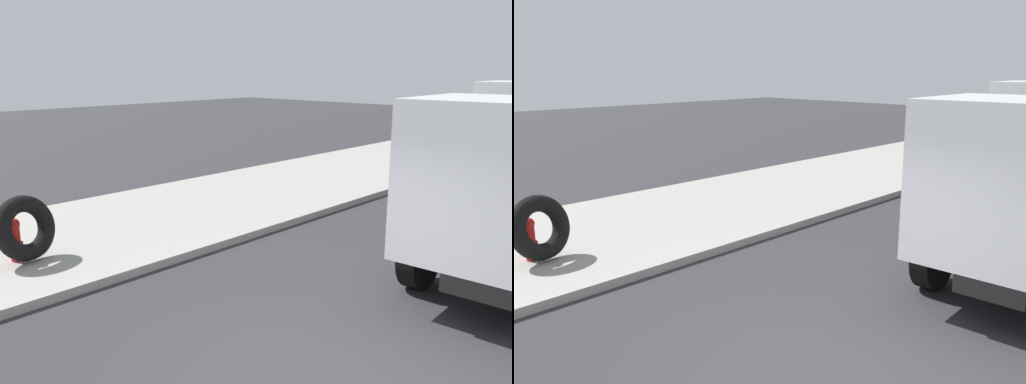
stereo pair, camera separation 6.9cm
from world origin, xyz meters
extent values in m
cube|color=#99968E|center=(0.00, 6.50, 0.07)|extent=(36.00, 5.00, 0.15)
cylinder|color=red|center=(-0.67, 5.78, 0.45)|extent=(0.18, 0.18, 0.60)
sphere|color=red|center=(-0.67, 5.78, 0.80)|extent=(0.21, 0.21, 0.21)
cylinder|color=red|center=(-0.67, 5.62, 0.52)|extent=(0.08, 0.14, 0.08)
cylinder|color=red|center=(-0.67, 5.95, 0.52)|extent=(0.08, 0.14, 0.08)
cylinder|color=red|center=(-0.67, 5.62, 0.45)|extent=(0.10, 0.14, 0.10)
torus|color=black|center=(-0.54, 5.64, 0.73)|extent=(1.23, 0.81, 1.17)
cube|color=silver|center=(3.25, -0.84, 1.90)|extent=(2.10, 2.58, 2.20)
cylinder|color=black|center=(3.39, 0.42, 0.55)|extent=(1.11, 0.35, 1.10)
cylinder|color=black|center=(12.11, 2.91, 0.55)|extent=(1.11, 0.35, 1.10)
camera|label=1|loc=(-4.10, -3.18, 3.40)|focal=37.48mm
camera|label=2|loc=(-4.06, -3.23, 3.40)|focal=37.48mm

